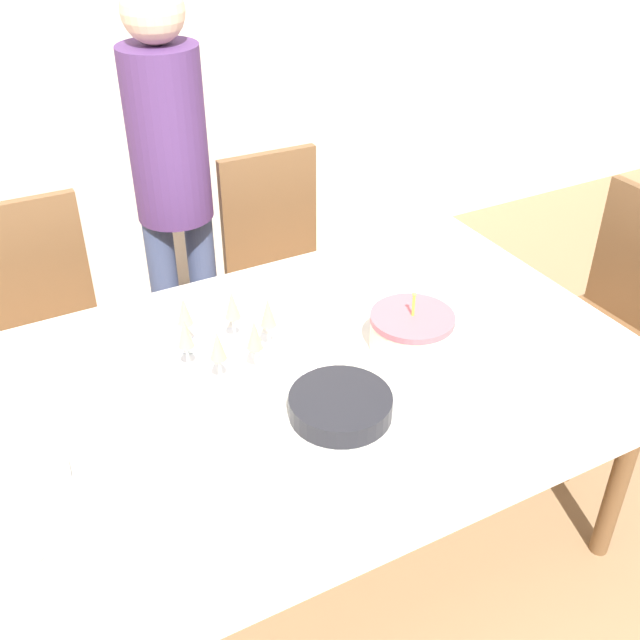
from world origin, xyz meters
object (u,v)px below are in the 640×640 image
champagne_tray (225,340)px  dining_chair_far_left (45,327)px  plate_stack_dessert (290,362)px  plate_stack_main (340,405)px  dining_chair_far_right (282,266)px  birthday_cake (411,332)px  dining_chair_right_end (610,313)px  person_standing (171,168)px

champagne_tray → dining_chair_far_left: bearing=116.2°
champagne_tray → plate_stack_dessert: (0.15, -0.10, -0.06)m
plate_stack_main → dining_chair_far_right: bearing=71.9°
dining_chair_far_left → birthday_cake: dining_chair_far_left is taller
dining_chair_far_left → dining_chair_right_end: size_ratio=1.00×
dining_chair_far_left → dining_chair_far_right: same height
dining_chair_right_end → plate_stack_main: bearing=-169.0°
dining_chair_right_end → birthday_cake: size_ratio=4.12×
dining_chair_far_right → plate_stack_main: dining_chair_far_right is taller
birthday_cake → champagne_tray: birthday_cake is taller
birthday_cake → dining_chair_far_right: bearing=87.0°
champagne_tray → person_standing: size_ratio=0.21×
dining_chair_far_right → plate_stack_main: 1.20m
dining_chair_far_left → plate_stack_main: size_ratio=3.72×
plate_stack_dessert → dining_chair_far_right: bearing=66.0°
dining_chair_far_right → dining_chair_right_end: size_ratio=1.00×
birthday_cake → champagne_tray: (-0.49, 0.18, 0.02)m
dining_chair_far_right → person_standing: size_ratio=0.60×
dining_chair_far_left → plate_stack_dessert: size_ratio=5.28×
dining_chair_far_right → person_standing: person_standing is taller
champagne_tray → plate_stack_main: bearing=-62.8°
champagne_tray → birthday_cake: bearing=-20.3°
dining_chair_far_left → plate_stack_main: 1.27m
dining_chair_far_left → plate_stack_dessert: 1.06m
birthday_cake → person_standing: 1.16m
dining_chair_right_end → birthday_cake: bearing=-174.5°
dining_chair_far_left → birthday_cake: (0.87, -0.96, 0.28)m
plate_stack_main → dining_chair_right_end: bearing=11.0°
champagne_tray → person_standing: person_standing is taller
dining_chair_far_left → person_standing: bearing=14.5°
champagne_tray → plate_stack_main: (0.17, -0.33, -0.05)m
plate_stack_main → plate_stack_dessert: bearing=96.3°
birthday_cake → plate_stack_main: size_ratio=0.90×
plate_stack_main → plate_stack_dessert: plate_stack_main is taller
dining_chair_far_left → person_standing: 0.72m
dining_chair_far_right → champagne_tray: 1.00m
champagne_tray → person_standing: (0.17, 0.93, 0.13)m
champagne_tray → plate_stack_dessert: size_ratio=1.79×
plate_stack_main → person_standing: bearing=89.9°
dining_chair_far_left → champagne_tray: dining_chair_far_left is taller
dining_chair_far_right → dining_chair_right_end: 1.25m
champagne_tray → plate_stack_dessert: champagne_tray is taller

